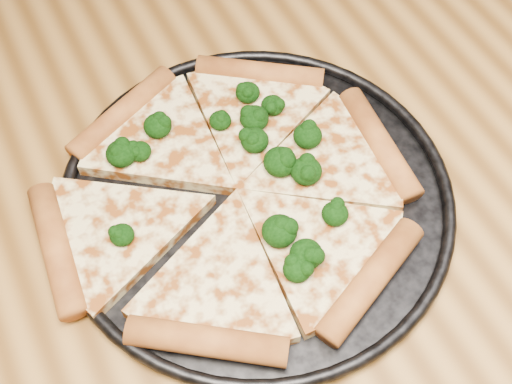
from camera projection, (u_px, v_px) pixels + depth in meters
name	position (u px, v px, depth m)	size (l,w,h in m)	color
dining_table	(264.00, 269.00, 0.65)	(1.20, 0.90, 0.75)	olive
pizza_pan	(256.00, 197.00, 0.58)	(0.34, 0.34, 0.02)	black
pizza	(233.00, 191.00, 0.57)	(0.32, 0.32, 0.02)	beige
broccoli_florets	(250.00, 167.00, 0.58)	(0.20, 0.20, 0.02)	black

